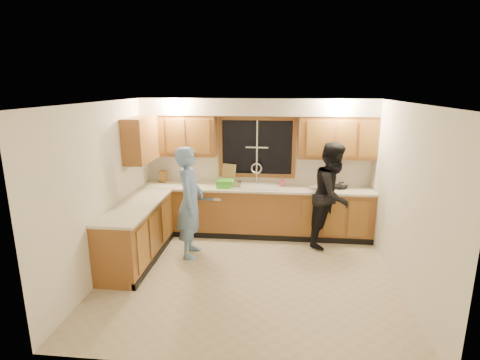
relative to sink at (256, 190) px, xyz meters
name	(u,v)px	position (x,y,z in m)	size (l,w,h in m)	color
floor	(248,275)	(0.00, -1.60, -0.86)	(4.20, 4.20, 0.00)	#C1B494
ceiling	(249,103)	(0.00, -1.60, 1.64)	(4.20, 4.20, 0.00)	white
wall_back	(257,166)	(0.00, 0.30, 0.39)	(4.20, 4.20, 0.00)	white
wall_left	(105,190)	(-2.10, -1.60, 0.39)	(3.80, 3.80, 0.00)	white
wall_right	(405,198)	(2.10, -1.60, 0.39)	(3.80, 3.80, 0.00)	white
base_cabinets_back	(255,212)	(0.00, 0.00, -0.42)	(4.20, 0.60, 0.88)	#945C2B
base_cabinets_left	(137,233)	(-1.80, -1.25, -0.42)	(0.60, 1.90, 0.88)	#945C2B
countertop_back	(256,188)	(0.00, -0.02, 0.04)	(4.20, 0.63, 0.04)	beige
countertop_left	(136,206)	(-1.79, -1.25, 0.04)	(0.63, 1.90, 0.04)	beige
upper_cabinets_left	(179,135)	(-1.43, 0.13, 0.96)	(1.35, 0.33, 0.75)	#945C2B
upper_cabinets_right	(337,138)	(1.43, 0.13, 0.96)	(1.35, 0.33, 0.75)	#945C2B
upper_cabinets_return	(141,140)	(-1.94, -0.48, 0.96)	(0.33, 0.90, 0.75)	#945C2B
soffit	(257,107)	(0.00, 0.12, 1.49)	(4.20, 0.35, 0.30)	silver
window_frame	(257,147)	(0.00, 0.29, 0.74)	(1.44, 0.03, 1.14)	black
sink	(256,190)	(0.00, 0.00, 0.00)	(0.86, 0.52, 0.57)	white
dishwasher	(210,212)	(-0.85, -0.01, -0.45)	(0.60, 0.56, 0.82)	white
stove	(123,248)	(-1.80, -1.82, -0.41)	(0.58, 0.75, 0.90)	white
man	(190,202)	(-0.99, -1.00, 0.04)	(0.66, 0.43, 1.80)	#6A92C8
woman	(333,195)	(1.34, -0.35, 0.04)	(0.88, 0.69, 1.81)	black
knife_block	(163,177)	(-1.77, 0.14, 0.17)	(0.12, 0.10, 0.22)	#9D692B
cutting_board	(229,174)	(-0.52, 0.20, 0.24)	(0.28, 0.02, 0.37)	tan
dish_crate	(225,184)	(-0.55, -0.09, 0.12)	(0.29, 0.27, 0.14)	green
soap_bottle	(282,181)	(0.48, 0.09, 0.14)	(0.08, 0.08, 0.18)	#D9528C
bowl	(315,188)	(1.07, -0.04, 0.08)	(0.20, 0.20, 0.05)	silver
can_left	(240,185)	(-0.28, -0.13, 0.12)	(0.07, 0.07, 0.13)	#B9AA8E
can_right	(240,186)	(-0.27, -0.19, 0.11)	(0.06, 0.06, 0.12)	#B9AA8E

